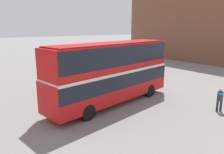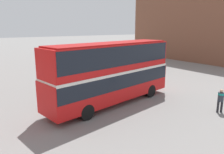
# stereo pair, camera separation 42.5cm
# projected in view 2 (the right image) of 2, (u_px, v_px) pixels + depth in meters

# --- Properties ---
(ground_plane) EXTENTS (240.00, 240.00, 0.00)m
(ground_plane) POSITION_uv_depth(u_px,v_px,m) (106.00, 103.00, 17.83)
(ground_plane) COLOR gray
(building_row_right) EXTENTS (10.18, 28.91, 16.64)m
(building_row_right) POSITION_uv_depth(u_px,v_px,m) (208.00, 14.00, 39.49)
(building_row_right) COLOR brown
(building_row_right) RESTS_ON ground_plane
(double_decker_bus) EXTENTS (11.68, 4.24, 4.90)m
(double_decker_bus) POSITION_uv_depth(u_px,v_px,m) (112.00, 69.00, 17.10)
(double_decker_bus) COLOR red
(double_decker_bus) RESTS_ON ground_plane
(pedestrian_foreground) EXTENTS (0.60, 0.60, 1.75)m
(pedestrian_foreground) POSITION_uv_depth(u_px,v_px,m) (221.00, 98.00, 15.64)
(pedestrian_foreground) COLOR #232328
(pedestrian_foreground) RESTS_ON ground_plane
(parked_car_kerb_near) EXTENTS (4.26, 2.57, 1.56)m
(parked_car_kerb_near) POSITION_uv_depth(u_px,v_px,m) (80.00, 64.00, 31.86)
(parked_car_kerb_near) COLOR silver
(parked_car_kerb_near) RESTS_ON ground_plane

